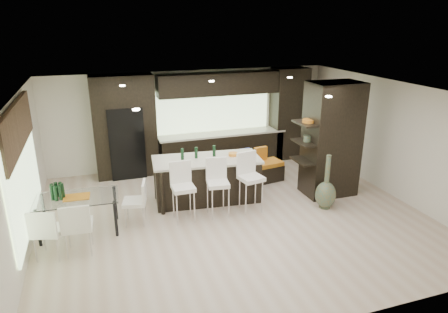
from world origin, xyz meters
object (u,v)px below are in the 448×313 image
object	(u,v)px
kitchen_island	(207,179)
chair_far	(49,234)
stool_mid	(218,194)
chair_near	(78,229)
stool_right	(251,188)
bench	(257,173)
stool_left	(184,198)
dining_table	(79,215)
chair_end	(135,205)
floor_vase	(327,182)

from	to	relation	value
kitchen_island	chair_far	distance (m)	3.60
stool_mid	chair_near	bearing A→B (deg)	-160.47
stool_right	bench	xyz separation A→B (m)	(0.78, 1.46, -0.27)
stool_mid	chair_near	distance (m)	2.88
stool_left	stool_right	world-z (taller)	stool_right
dining_table	chair_end	xyz separation A→B (m)	(1.09, 0.00, 0.05)
bench	floor_vase	bearing A→B (deg)	-74.44
bench	chair_near	size ratio (longest dim) A/B	1.44
stool_mid	chair_end	world-z (taller)	stool_mid
kitchen_island	chair_end	xyz separation A→B (m)	(-1.73, -0.66, -0.09)
chair_far	kitchen_island	bearing A→B (deg)	39.87
kitchen_island	stool_right	distance (m)	1.14
stool_right	dining_table	distance (m)	3.58
stool_left	chair_end	xyz separation A→B (m)	(-0.98, 0.19, -0.09)
kitchen_island	chair_end	bearing A→B (deg)	-153.21
bench	chair_end	distance (m)	3.50
kitchen_island	stool_left	distance (m)	1.14
stool_right	chair_near	bearing A→B (deg)	178.48
chair_far	chair_end	xyz separation A→B (m)	(1.57, 0.76, -0.03)
stool_right	chair_end	xyz separation A→B (m)	(-2.49, 0.20, -0.11)
stool_mid	floor_vase	size ratio (longest dim) A/B	0.81
floor_vase	chair_near	distance (m)	5.22
chair_end	stool_mid	bearing A→B (deg)	-83.59
chair_near	chair_far	xyz separation A→B (m)	(-0.49, 0.01, -0.02)
chair_near	chair_far	bearing A→B (deg)	-178.00
kitchen_island	dining_table	distance (m)	2.90
stool_right	bench	distance (m)	1.68
stool_left	stool_mid	bearing A→B (deg)	-0.40
stool_mid	floor_vase	distance (m)	2.43
kitchen_island	chair_near	bearing A→B (deg)	-147.11
stool_mid	kitchen_island	bearing A→B (deg)	97.93
dining_table	chair_near	size ratio (longest dim) A/B	1.65
stool_right	chair_near	size ratio (longest dim) A/B	1.13
stool_right	dining_table	world-z (taller)	stool_right
stool_left	bench	bearing A→B (deg)	31.87
floor_vase	chair_far	bearing A→B (deg)	-178.50
stool_left	dining_table	xyz separation A→B (m)	(-2.07, 0.19, -0.14)
stool_right	floor_vase	world-z (taller)	floor_vase
chair_far	bench	bearing A→B (deg)	39.26
stool_mid	stool_right	size ratio (longest dim) A/B	0.96
floor_vase	chair_end	bearing A→B (deg)	171.57
kitchen_island	stool_mid	bearing A→B (deg)	-83.98
dining_table	chair_end	bearing A→B (deg)	3.53
stool_right	chair_far	world-z (taller)	stool_right
kitchen_island	bench	bearing A→B (deg)	27.29
chair_far	chair_end	world-z (taller)	chair_far
stool_mid	dining_table	world-z (taller)	stool_mid
kitchen_island	stool_right	bearing A→B (deg)	-42.86
stool_right	bench	size ratio (longest dim) A/B	0.78
chair_near	chair_far	distance (m)	0.49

